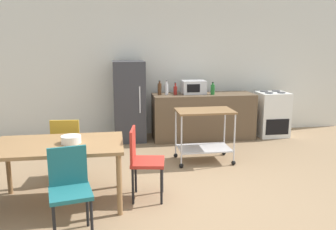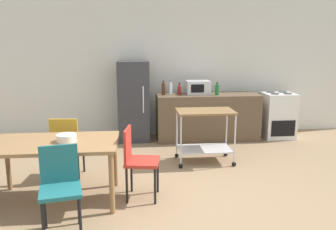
{
  "view_description": "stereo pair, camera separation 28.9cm",
  "coord_description": "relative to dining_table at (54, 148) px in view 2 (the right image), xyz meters",
  "views": [
    {
      "loc": [
        -0.83,
        -4.02,
        1.92
      ],
      "look_at": [
        -0.02,
        1.2,
        0.8
      ],
      "focal_mm": 37.41,
      "sensor_mm": 36.0,
      "label": 1
    },
    {
      "loc": [
        -0.54,
        -4.06,
        1.92
      ],
      "look_at": [
        -0.02,
        1.2,
        0.8
      ],
      "focal_mm": 37.41,
      "sensor_mm": 36.0,
      "label": 2
    }
  ],
  "objects": [
    {
      "name": "chair_mustard",
      "position": [
        0.01,
        0.73,
        -0.15
      ],
      "size": [
        0.43,
        0.43,
        0.89
      ],
      "rotation": [
        0.0,
        0.0,
        3.06
      ],
      "color": "gold",
      "rests_on": "ground_plane"
    },
    {
      "name": "kitchen_cart",
      "position": [
        2.07,
        1.22,
        -0.1
      ],
      "size": [
        0.91,
        0.57,
        0.85
      ],
      "color": "brown",
      "rests_on": "ground_plane"
    },
    {
      "name": "chair_red",
      "position": [
        0.98,
        -0.0,
        -0.15
      ],
      "size": [
        0.46,
        0.46,
        0.89
      ],
      "rotation": [
        0.0,
        0.0,
        1.41
      ],
      "color": "#B72D23",
      "rests_on": "ground_plane"
    },
    {
      "name": "microwave",
      "position": [
        2.21,
        2.64,
        0.36
      ],
      "size": [
        0.46,
        0.35,
        0.26
      ],
      "color": "silver",
      "rests_on": "kitchen_counter"
    },
    {
      "name": "chair_teal",
      "position": [
        0.2,
        -0.73,
        -0.15
      ],
      "size": [
        0.47,
        0.47,
        0.89
      ],
      "rotation": [
        0.0,
        0.0,
        0.2
      ],
      "color": "#1E666B",
      "rests_on": "ground_plane"
    },
    {
      "name": "bottle_vinegar",
      "position": [
        1.67,
        2.58,
        0.34
      ],
      "size": [
        0.07,
        0.07,
        0.28
      ],
      "color": "silver",
      "rests_on": "kitchen_counter"
    },
    {
      "name": "dining_table",
      "position": [
        0.0,
        0.0,
        0.0
      ],
      "size": [
        1.5,
        0.9,
        0.75
      ],
      "color": "olive",
      "rests_on": "ground_plane"
    },
    {
      "name": "bottle_soda",
      "position": [
        1.53,
        2.58,
        0.35
      ],
      "size": [
        0.07,
        0.07,
        0.28
      ],
      "color": "#4C2D19",
      "rests_on": "kitchen_counter"
    },
    {
      "name": "bottle_sparkling_water",
      "position": [
        2.56,
        2.47,
        0.33
      ],
      "size": [
        0.08,
        0.08,
        0.24
      ],
      "color": "#1E6628",
      "rests_on": "kitchen_counter"
    },
    {
      "name": "stove_oven",
      "position": [
        3.85,
        2.58,
        -0.22
      ],
      "size": [
        0.6,
        0.61,
        0.92
      ],
      "color": "white",
      "rests_on": "ground_plane"
    },
    {
      "name": "bottle_soy_sauce",
      "position": [
        1.84,
        2.56,
        0.32
      ],
      "size": [
        0.07,
        0.07,
        0.24
      ],
      "color": "maroon",
      "rests_on": "kitchen_counter"
    },
    {
      "name": "fruit_bowl",
      "position": [
        0.15,
        -0.0,
        0.12
      ],
      "size": [
        0.23,
        0.23,
        0.09
      ],
      "primitive_type": "cylinder",
      "color": "white",
      "rests_on": "dining_table"
    },
    {
      "name": "kitchen_counter",
      "position": [
        2.4,
        2.56,
        -0.22
      ],
      "size": [
        2.0,
        0.64,
        0.9
      ],
      "primitive_type": "cube",
      "color": "brown",
      "rests_on": "ground_plane"
    },
    {
      "name": "back_wall",
      "position": [
        1.5,
        3.16,
        0.78
      ],
      "size": [
        8.4,
        0.12,
        2.9
      ],
      "primitive_type": "cube",
      "color": "silver",
      "rests_on": "ground_plane"
    },
    {
      "name": "refrigerator",
      "position": [
        0.95,
        2.66,
        0.1
      ],
      "size": [
        0.6,
        0.63,
        1.55
      ],
      "color": "#333338",
      "rests_on": "ground_plane"
    },
    {
      "name": "ground_plane",
      "position": [
        1.5,
        -0.04,
        -0.67
      ],
      "size": [
        12.0,
        12.0,
        0.0
      ],
      "primitive_type": "plane",
      "color": "#8C7051"
    }
  ]
}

